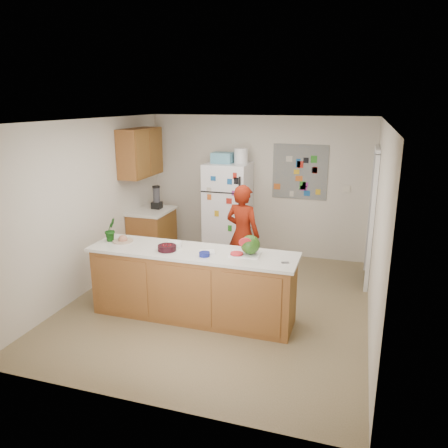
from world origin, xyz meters
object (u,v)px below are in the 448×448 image
(cherry_bowl, at_px, (167,248))
(person, at_px, (243,235))
(refrigerator, at_px, (228,211))
(watermelon, at_px, (250,245))

(cherry_bowl, bearing_deg, person, 66.29)
(refrigerator, xyz_separation_m, watermelon, (0.99, -2.31, 0.20))
(refrigerator, bearing_deg, person, -62.38)
(person, bearing_deg, cherry_bowl, 82.38)
(person, height_order, watermelon, person)
(refrigerator, relative_size, cherry_bowl, 7.33)
(refrigerator, xyz_separation_m, cherry_bowl, (-0.05, -2.47, 0.11))
(watermelon, relative_size, cherry_bowl, 1.02)
(cherry_bowl, bearing_deg, watermelon, 8.85)
(watermelon, height_order, cherry_bowl, watermelon)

